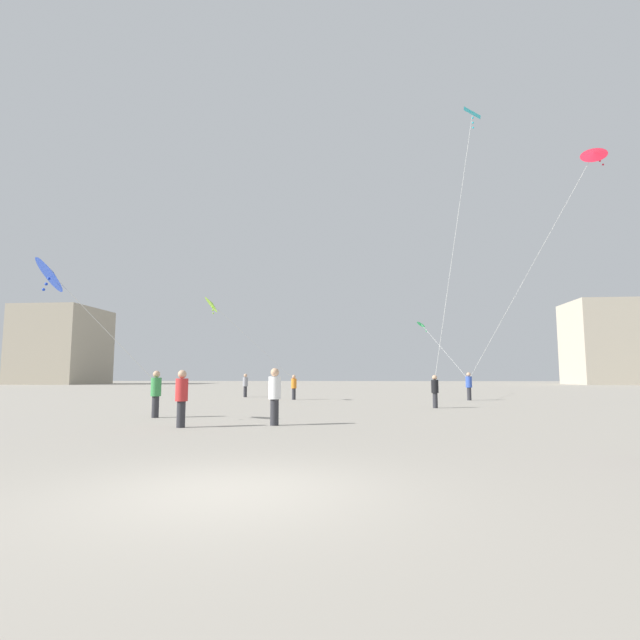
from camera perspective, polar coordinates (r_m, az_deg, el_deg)
The scene contains 15 objects.
ground_plane at distance 7.12m, azimuth -10.41°, elevation -18.90°, with size 300.00×300.00×0.00m, color #9E9689.
person_in_orange at distance 32.87m, azimuth -3.03°, elevation -7.62°, with size 0.35×0.35×1.63m.
person_in_black at distance 24.92m, azimuth 13.12°, elevation -7.86°, with size 0.35×0.35×1.60m.
person_in_green at distance 19.70m, azimuth -18.40°, elevation -7.87°, with size 0.38×0.38×1.75m.
person_in_red at distance 15.73m, azimuth -15.68°, elevation -8.42°, with size 0.38×0.38×1.73m.
person_in_blue at distance 33.45m, azimuth 16.80°, elevation -7.18°, with size 0.39×0.39×1.79m.
person_in_white at distance 15.86m, azimuth -5.26°, elevation -8.48°, with size 0.39×0.39×1.80m.
person_in_grey at distance 37.23m, azimuth -8.61°, elevation -7.34°, with size 0.37×0.37×1.72m.
kite_crimson_diamond at distance 31.04m, azimuth 28.95°, elevation 16.28°, with size 6.10×7.52×12.50m.
kite_cyan_delta at distance 29.82m, azimuth 17.12°, elevation 21.28°, with size 3.29×1.81×14.66m.
kite_lime_diamond at distance 31.34m, azimuth -12.31°, elevation 1.77°, with size 5.43×3.56×5.20m.
kite_cobalt_diamond at distance 19.22m, azimuth -28.57°, elevation 4.70°, with size 3.70×3.23×4.33m.
kite_emerald_diamond at distance 43.07m, azimuth 11.69°, elevation -0.58°, with size 1.97×10.52×4.98m.
building_left_hall at distance 109.40m, azimuth -27.58°, elevation -2.67°, with size 13.62×15.77×14.86m.
building_centre_hall at distance 108.41m, azimuth 31.93°, elevation -2.23°, with size 20.73×12.58×15.48m.
Camera 1 is at (1.65, -6.75, 1.54)m, focal length 27.74 mm.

